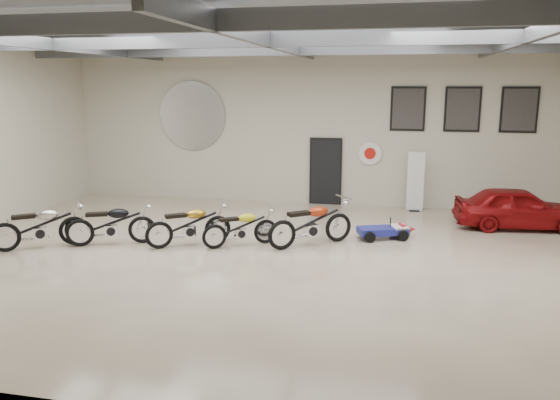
% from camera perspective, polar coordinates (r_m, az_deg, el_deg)
% --- Properties ---
extents(floor, '(16.00, 12.00, 0.01)m').
position_cam_1_polar(floor, '(12.33, -1.17, -6.15)').
color(floor, beige).
rests_on(floor, ground).
extents(ceiling, '(16.00, 12.00, 0.01)m').
position_cam_1_polar(ceiling, '(11.77, -1.27, 17.65)').
color(ceiling, slate).
rests_on(ceiling, back_wall).
extents(back_wall, '(16.00, 0.02, 5.00)m').
position_cam_1_polar(back_wall, '(17.66, 3.27, 7.65)').
color(back_wall, beige).
rests_on(back_wall, floor).
extents(ceiling_beams, '(15.80, 11.80, 0.32)m').
position_cam_1_polar(ceiling_beams, '(11.75, -1.27, 16.44)').
color(ceiling_beams, '#57595E').
rests_on(ceiling_beams, ceiling).
extents(door, '(0.92, 0.08, 2.10)m').
position_cam_1_polar(door, '(17.71, 4.79, 2.91)').
color(door, black).
rests_on(door, back_wall).
extents(logo_plaque, '(2.30, 0.06, 1.16)m').
position_cam_1_polar(logo_plaque, '(18.62, -9.14, 8.67)').
color(logo_plaque, silver).
rests_on(logo_plaque, back_wall).
extents(poster_left, '(1.05, 0.08, 1.35)m').
position_cam_1_polar(poster_left, '(17.38, 13.22, 9.27)').
color(poster_left, black).
rests_on(poster_left, back_wall).
extents(poster_mid, '(1.05, 0.08, 1.35)m').
position_cam_1_polar(poster_mid, '(17.48, 18.53, 8.98)').
color(poster_mid, black).
rests_on(poster_mid, back_wall).
extents(poster_right, '(1.05, 0.08, 1.35)m').
position_cam_1_polar(poster_right, '(17.73, 23.73, 8.63)').
color(poster_right, black).
rests_on(poster_right, back_wall).
extents(oil_sign, '(0.72, 0.10, 0.72)m').
position_cam_1_polar(oil_sign, '(17.50, 9.39, 4.84)').
color(oil_sign, white).
rests_on(oil_sign, back_wall).
extents(banner_stand, '(0.51, 0.22, 1.85)m').
position_cam_1_polar(banner_stand, '(17.17, 13.98, 1.87)').
color(banner_stand, white).
rests_on(banner_stand, floor).
extents(motorcycle_silver, '(2.14, 1.81, 1.12)m').
position_cam_1_polar(motorcycle_silver, '(14.16, -23.84, -2.43)').
color(motorcycle_silver, silver).
rests_on(motorcycle_silver, floor).
extents(motorcycle_black, '(2.17, 1.42, 1.08)m').
position_cam_1_polar(motorcycle_black, '(13.85, -17.26, -2.32)').
color(motorcycle_black, silver).
rests_on(motorcycle_black, floor).
extents(motorcycle_gold, '(2.05, 1.71, 1.07)m').
position_cam_1_polar(motorcycle_gold, '(13.36, -9.51, -2.48)').
color(motorcycle_gold, silver).
rests_on(motorcycle_gold, floor).
extents(motorcycle_yellow, '(1.86, 1.49, 0.96)m').
position_cam_1_polar(motorcycle_yellow, '(13.17, -4.17, -2.81)').
color(motorcycle_yellow, silver).
rests_on(motorcycle_yellow, floor).
extents(motorcycle_red, '(2.18, 1.92, 1.16)m').
position_cam_1_polar(motorcycle_red, '(13.17, 3.25, -2.35)').
color(motorcycle_red, silver).
rests_on(motorcycle_red, floor).
extents(go_kart, '(1.67, 1.18, 0.55)m').
position_cam_1_polar(go_kart, '(14.10, 11.21, -2.86)').
color(go_kart, navy).
rests_on(go_kart, floor).
extents(vintage_car, '(1.67, 3.45, 1.13)m').
position_cam_1_polar(vintage_car, '(16.09, 23.63, -0.75)').
color(vintage_car, maroon).
rests_on(vintage_car, floor).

